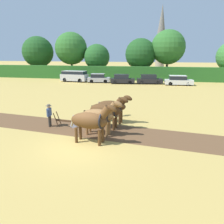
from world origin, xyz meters
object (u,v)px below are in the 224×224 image
tree_far_left (38,52)px  tree_left (71,48)px  draft_horse_trail_right (113,106)px  farmer_beside_team (118,106)px  draft_horse_trail_left (107,110)px  tree_center_left (97,57)px  farmer_at_plow (49,114)px  tree_center (141,54)px  draft_horse_lead_right (100,115)px  tree_center_right (168,47)px  parked_car_left (99,78)px  plow (67,123)px  parked_car_center_right (178,81)px  parked_car_center_left (122,79)px  parked_van (74,76)px  draft_horse_lead_left (91,121)px  parked_car_center (149,79)px  church_spire (161,37)px

tree_far_left → tree_left: tree_left is taller
draft_horse_trail_right → farmer_beside_team: draft_horse_trail_right is taller
draft_horse_trail_left → tree_center_left: bearing=113.1°
tree_far_left → farmer_beside_team: tree_far_left is taller
farmer_at_plow → tree_center: bearing=76.9°
draft_horse_lead_right → draft_horse_trail_right: draft_horse_lead_right is taller
tree_center_right → draft_horse_trail_left: 32.97m
draft_horse_trail_left → parked_car_left: size_ratio=0.71×
plow → parked_car_center_right: bearing=74.4°
tree_center_left → tree_center: tree_center is taller
tree_center_right → parked_car_center_left: (-7.74, -8.95, -5.48)m
parked_van → parked_car_left: 4.72m
farmer_at_plow → parked_car_center_right: bearing=59.0°
tree_center_left → draft_horse_lead_left: tree_center_left is taller
draft_horse_lead_left → draft_horse_trail_right: bearing=90.1°
draft_horse_trail_right → draft_horse_lead_left: bearing=-89.9°
farmer_beside_team → parked_car_center_right: size_ratio=0.34×
tree_far_left → tree_center_right: size_ratio=0.91×
tree_center → parked_car_center_right: 11.88m
tree_center → parked_car_center: bearing=-74.7°
tree_center_right → draft_horse_lead_right: tree_center_right is taller
farmer_at_plow → parked_car_center_left: farmer_at_plow is taller
tree_center → draft_horse_trail_right: tree_center is taller
tree_center_right → draft_horse_trail_right: size_ratio=3.36×
draft_horse_trail_left → farmer_beside_team: 3.12m
tree_center_left → farmer_beside_team: tree_center_left is taller
church_spire → parked_car_left: (-10.86, -30.36, -8.94)m
tree_center → parked_car_left: 11.33m
draft_horse_trail_left → parked_car_center: (2.10, 23.76, -0.57)m
tree_center → parked_car_center: size_ratio=1.77×
tree_center_left → farmer_at_plow: 32.87m
draft_horse_trail_left → parked_car_center_right: draft_horse_trail_left is taller
parked_van → plow: bearing=-64.4°
tree_center_right → plow: tree_center_right is taller
tree_far_left → draft_horse_lead_left: tree_far_left is taller
draft_horse_trail_left → parked_car_center_right: (6.85, 23.14, -0.57)m
tree_left → draft_horse_trail_left: 36.03m
farmer_at_plow → church_spire: bearing=75.4°
tree_center → parked_car_left: bearing=-129.7°
tree_center_left → church_spire: (13.32, 22.25, 5.41)m
draft_horse_trail_left → farmer_beside_team: (0.27, 3.08, -0.45)m
tree_center_left → draft_horse_trail_left: size_ratio=2.41×
tree_far_left → parked_car_center_right: tree_far_left is taller
parked_car_left → draft_horse_lead_left: bearing=-83.5°
tree_far_left → draft_horse_lead_right: 41.10m
draft_horse_lead_right → parked_car_left: size_ratio=0.69×
parked_car_left → draft_horse_lead_right: bearing=-82.4°
tree_center_left → parked_car_center: 14.39m
draft_horse_lead_left → parked_car_center: 26.59m
draft_horse_lead_right → parked_van: draft_horse_lead_right is taller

